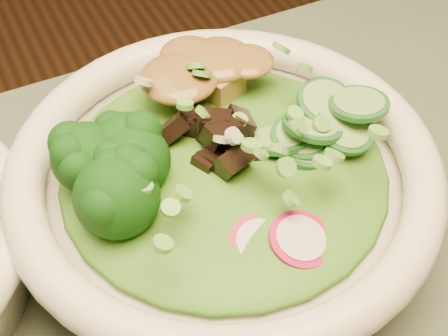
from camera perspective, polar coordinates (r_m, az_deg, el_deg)
name	(u,v)px	position (r m, az deg, el deg)	size (l,w,h in m)	color
salad_bowl	(224,188)	(0.43, 0.00, -1.86)	(0.29, 0.29, 0.08)	silver
lettuce_bed	(224,167)	(0.42, 0.00, 0.09)	(0.22, 0.22, 0.03)	#245812
broccoli_florets	(122,174)	(0.39, -9.35, -0.52)	(0.09, 0.08, 0.05)	black
radish_slices	(264,246)	(0.37, 3.72, -7.17)	(0.12, 0.04, 0.02)	#AC0D49
cucumber_slices	(325,133)	(0.42, 9.19, 3.21)	(0.08, 0.08, 0.04)	#82A95E
mushroom_heap	(218,137)	(0.41, -0.53, 2.84)	(0.08, 0.08, 0.04)	black
tofu_cubes	(199,87)	(0.45, -2.29, 7.38)	(0.10, 0.06, 0.04)	#A77E37
peanut_sauce	(198,72)	(0.44, -2.35, 8.76)	(0.08, 0.06, 0.02)	brown
scallion_garnish	(224,139)	(0.40, 0.00, 2.66)	(0.21, 0.21, 0.03)	#5CA139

